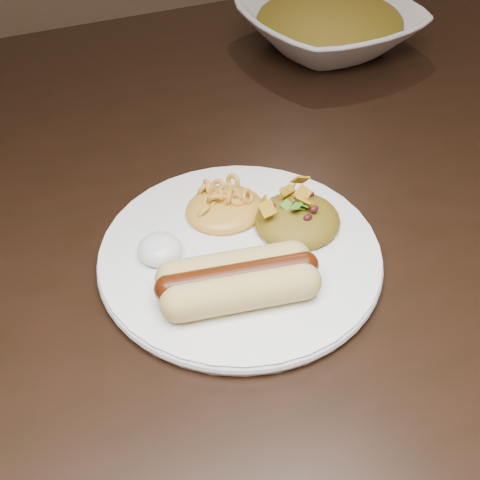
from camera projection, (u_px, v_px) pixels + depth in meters
name	position (u px, v px, depth m)	size (l,w,h in m)	color
table	(103.00, 262.00, 0.64)	(1.60, 0.90, 0.75)	black
plate	(240.00, 253.00, 0.51)	(0.25, 0.25, 0.01)	white
hotdog	(238.00, 279.00, 0.46)	(0.12, 0.08, 0.03)	#EAC561
mac_and_cheese	(225.00, 201.00, 0.54)	(0.08, 0.07, 0.03)	gold
sour_cream	(160.00, 246.00, 0.49)	(0.04, 0.04, 0.02)	white
taco_salad	(298.00, 214.00, 0.52)	(0.08, 0.08, 0.04)	#9F4A0C
serving_bowl	(329.00, 28.00, 0.83)	(0.25, 0.25, 0.06)	silver
bowl_filling	(330.00, 14.00, 0.81)	(0.21, 0.21, 0.05)	#9F4A0C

